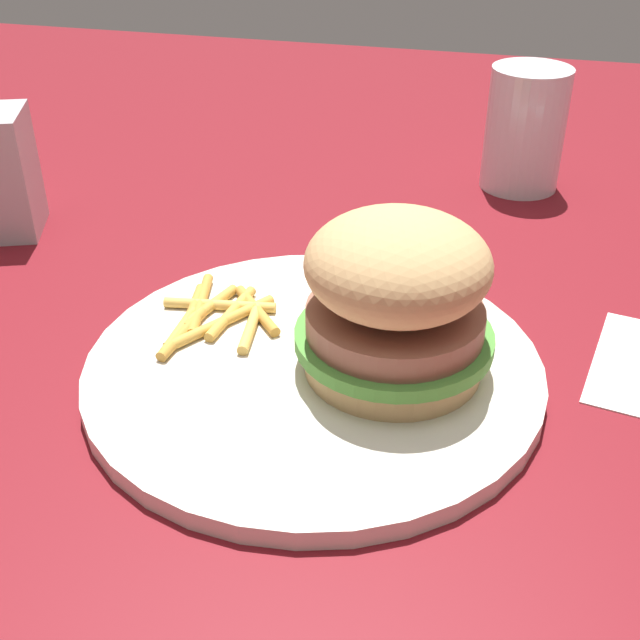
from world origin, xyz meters
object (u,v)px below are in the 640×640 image
sandwich (397,293)px  fries_pile (215,316)px  drink_glass (524,136)px  plate (320,370)px

sandwich → fries_pile: (-0.12, 0.02, -0.05)m
fries_pile → drink_glass: 0.36m
plate → fries_pile: (-0.08, 0.03, 0.01)m
sandwich → fries_pile: size_ratio=1.11×
plate → fries_pile: size_ratio=2.63×
drink_glass → sandwich: bearing=-100.3°
fries_pile → drink_glass: bearing=59.5°
fries_pile → sandwich: bearing=-8.8°
plate → sandwich: (0.04, 0.01, 0.05)m
plate → sandwich: 0.07m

